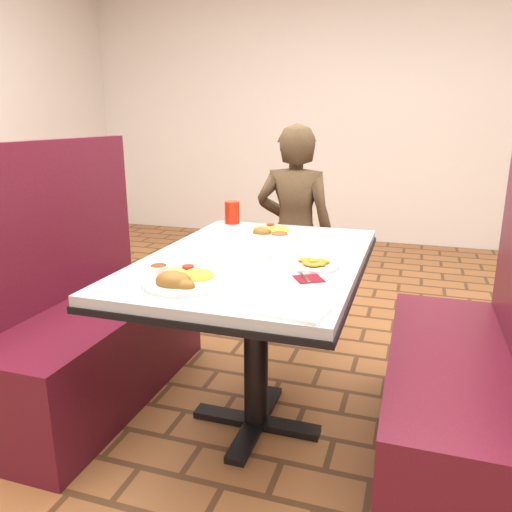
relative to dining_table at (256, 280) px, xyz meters
name	(u,v)px	position (x,y,z in m)	size (l,w,h in m)	color
dining_table	(256,280)	(0.00, 0.00, 0.00)	(0.81, 1.21, 0.75)	#B5B7BA
booth_bench_left	(90,330)	(-0.80, 0.00, -0.32)	(0.47, 1.20, 1.17)	maroon
booth_bench_right	(465,386)	(0.80, 0.00, -0.32)	(0.47, 1.20, 1.17)	maroon
diner_person	(294,234)	(-0.08, 0.97, -0.03)	(0.45, 0.30, 1.24)	brown
near_dinner_plate	(182,275)	(-0.12, -0.39, 0.13)	(0.27, 0.27, 0.08)	white
far_dinner_plate	(271,230)	(-0.05, 0.37, 0.12)	(0.25, 0.25, 0.07)	white
plantain_plate	(315,264)	(0.25, -0.08, 0.11)	(0.17, 0.17, 0.03)	white
maroon_napkin	(309,279)	(0.26, -0.22, 0.10)	(0.09, 0.09, 0.00)	#5E0E17
spoon_utensil	(303,276)	(0.23, -0.21, 0.10)	(0.01, 0.12, 0.00)	silver
red_tumbler	(232,212)	(-0.31, 0.55, 0.15)	(0.07, 0.07, 0.11)	#B91F0C
paper_napkin	(294,310)	(0.28, -0.52, 0.10)	(0.18, 0.13, 0.01)	white
knife_utensil	(204,275)	(-0.08, -0.31, 0.11)	(0.01, 0.16, 0.00)	#BCBCC0
fork_utensil	(196,280)	(-0.08, -0.37, 0.11)	(0.01, 0.16, 0.00)	silver
lettuce_shreds	(270,253)	(0.04, 0.06, 0.10)	(0.28, 0.32, 0.00)	#90C74F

